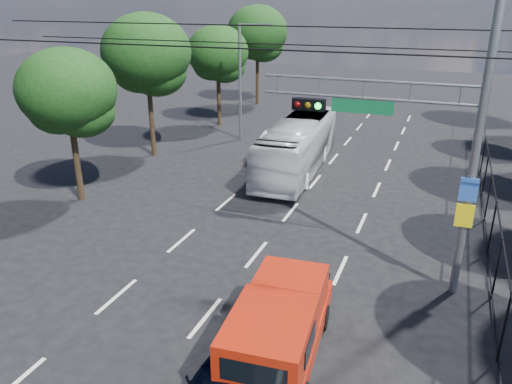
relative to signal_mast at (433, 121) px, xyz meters
The scene contains 13 objects.
lane_markings 9.56m from the signal_mast, 131.33° to the left, with size 6.12×38.00×0.01m.
signal_mast is the anchor object (origin of this frame).
streetlight_left 18.24m from the signal_mast, 129.66° to the left, with size 2.09×0.22×7.08m.
utility_wires 5.71m from the signal_mast, behind, with size 22.00×5.04×0.74m.
fence_right 6.37m from the signal_mast, 61.03° to the left, with size 0.06×34.03×2.00m.
tree_left_b 14.62m from the signal_mast, behind, with size 4.08×4.08×6.63m.
tree_left_c 17.57m from the signal_mast, 149.06° to the left, with size 4.80×4.80×7.80m.
tree_left_d 22.48m from the signal_mast, 130.73° to the left, with size 4.20×4.20×6.83m.
tree_left_e 29.12m from the signal_mast, 120.71° to the left, with size 4.92×4.92×7.99m.
red_pickup 7.04m from the signal_mast, 119.55° to the right, with size 2.26×5.24×1.90m.
navy_hatchback 8.84m from the signal_mast, 116.47° to the right, with size 1.51×3.75×1.28m, color black.
white_bus 12.07m from the signal_mast, 125.36° to the left, with size 2.28×9.73×2.71m, color silver.
white_van 14.83m from the signal_mast, 126.96° to the left, with size 1.47×4.21×1.39m, color white.
Camera 1 is at (5.63, -6.53, 8.45)m, focal length 35.00 mm.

